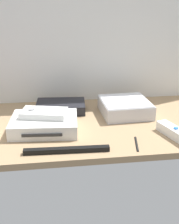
# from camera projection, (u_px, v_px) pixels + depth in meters

# --- Properties ---
(ground_plane) EXTENTS (1.00, 0.48, 0.02)m
(ground_plane) POSITION_uv_depth(u_px,v_px,m) (89.00, 126.00, 1.04)
(ground_plane) COLOR #9E7F5B
(ground_plane) RESTS_ON ground
(back_wall) EXTENTS (1.10, 0.01, 0.64)m
(back_wall) POSITION_uv_depth(u_px,v_px,m) (81.00, 20.00, 1.15)
(back_wall) COLOR white
(back_wall) RESTS_ON ground
(game_console) EXTENTS (0.22, 0.18, 0.04)m
(game_console) POSITION_uv_depth(u_px,v_px,m) (44.00, 124.00, 0.97)
(game_console) COLOR white
(game_console) RESTS_ON ground_plane
(mini_computer) EXTENTS (0.18, 0.18, 0.05)m
(mini_computer) POSITION_uv_depth(u_px,v_px,m) (125.00, 107.00, 1.11)
(mini_computer) COLOR silver
(mini_computer) RESTS_ON ground_plane
(network_router) EXTENTS (0.19, 0.13, 0.03)m
(network_router) POSITION_uv_depth(u_px,v_px,m) (61.00, 107.00, 1.14)
(network_router) COLOR black
(network_router) RESTS_ON ground_plane
(remote_wand) EXTENTS (0.08, 0.15, 0.03)m
(remote_wand) POSITION_uv_depth(u_px,v_px,m) (175.00, 133.00, 0.93)
(remote_wand) COLOR white
(remote_wand) RESTS_ON ground_plane
(remote_classic_pad) EXTENTS (0.16, 0.11, 0.02)m
(remote_classic_pad) POSITION_uv_depth(u_px,v_px,m) (44.00, 113.00, 0.98)
(remote_classic_pad) COLOR white
(remote_classic_pad) RESTS_ON game_console
(sensor_bar) EXTENTS (0.24, 0.03, 0.01)m
(sensor_bar) POSITION_uv_depth(u_px,v_px,m) (67.00, 150.00, 0.85)
(sensor_bar) COLOR black
(sensor_bar) RESTS_ON ground_plane
(stylus_pen) EXTENTS (0.02, 0.09, 0.01)m
(stylus_pen) POSITION_uv_depth(u_px,v_px,m) (137.00, 143.00, 0.89)
(stylus_pen) COLOR black
(stylus_pen) RESTS_ON ground_plane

